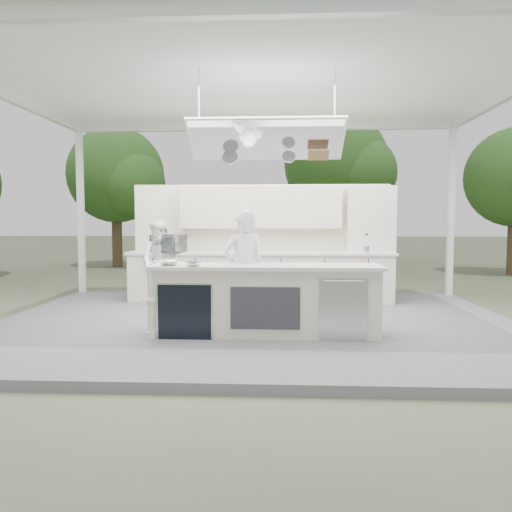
# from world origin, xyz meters

# --- Properties ---
(ground) EXTENTS (90.00, 90.00, 0.00)m
(ground) POSITION_xyz_m (0.00, 0.00, 0.00)
(ground) COLOR #4E593D
(ground) RESTS_ON ground
(stage_deck) EXTENTS (8.00, 6.00, 0.12)m
(stage_deck) POSITION_xyz_m (0.00, 0.00, 0.06)
(stage_deck) COLOR slate
(stage_deck) RESTS_ON ground
(tent) EXTENTS (8.20, 6.20, 3.86)m
(tent) POSITION_xyz_m (0.00, -0.01, 3.71)
(tent) COLOR white
(tent) RESTS_ON ground
(demo_island) EXTENTS (3.10, 0.79, 0.95)m
(demo_island) POSITION_xyz_m (0.18, -0.91, 0.60)
(demo_island) COLOR silver
(demo_island) RESTS_ON stage_deck
(back_counter) EXTENTS (5.08, 0.72, 0.95)m
(back_counter) POSITION_xyz_m (0.00, 1.90, 0.60)
(back_counter) COLOR silver
(back_counter) RESTS_ON stage_deck
(back_wall_unit) EXTENTS (5.05, 0.48, 2.25)m
(back_wall_unit) POSITION_xyz_m (0.44, 2.11, 1.57)
(back_wall_unit) COLOR silver
(back_wall_unit) RESTS_ON stage_deck
(tree_cluster) EXTENTS (19.55, 9.40, 5.85)m
(tree_cluster) POSITION_xyz_m (-0.16, 9.77, 3.29)
(tree_cluster) COLOR #4C3826
(tree_cluster) RESTS_ON ground
(head_chef) EXTENTS (0.73, 0.63, 1.70)m
(head_chef) POSITION_xyz_m (-0.13, -0.54, 0.97)
(head_chef) COLOR white
(head_chef) RESTS_ON stage_deck
(sous_chef) EXTENTS (0.89, 0.78, 1.55)m
(sous_chef) POSITION_xyz_m (-1.86, 1.55, 0.90)
(sous_chef) COLOR white
(sous_chef) RESTS_ON stage_deck
(toaster_oven) EXTENTS (0.71, 0.61, 0.33)m
(toaster_oven) POSITION_xyz_m (-1.74, 1.70, 1.23)
(toaster_oven) COLOR silver
(toaster_oven) RESTS_ON back_counter
(bowl_large) EXTENTS (0.35, 0.35, 0.07)m
(bowl_large) POSITION_xyz_m (-1.10, -1.03, 1.10)
(bowl_large) COLOR silver
(bowl_large) RESTS_ON demo_island
(bowl_small) EXTENTS (0.26, 0.26, 0.07)m
(bowl_small) POSITION_xyz_m (-0.75, -1.15, 1.10)
(bowl_small) COLOR silver
(bowl_small) RESTS_ON demo_island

